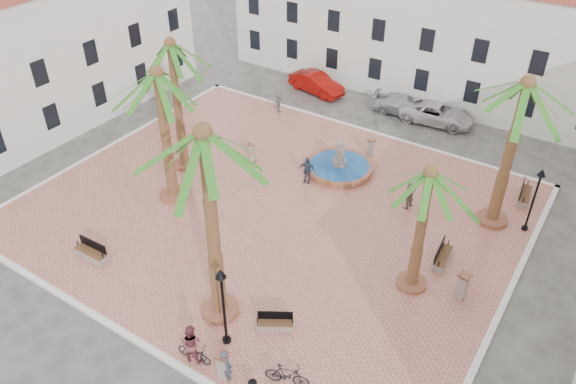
% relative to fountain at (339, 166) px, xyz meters
% --- Properties ---
extents(ground, '(120.00, 120.00, 0.00)m').
position_rel_fountain_xyz_m(ground, '(-1.26, -5.39, -0.44)').
color(ground, '#56544F').
rests_on(ground, ground).
extents(plaza, '(26.00, 22.00, 0.15)m').
position_rel_fountain_xyz_m(plaza, '(-1.26, -5.39, -0.37)').
color(plaza, '#C57262').
rests_on(plaza, ground).
extents(kerb_n, '(26.30, 0.30, 0.16)m').
position_rel_fountain_xyz_m(kerb_n, '(-1.26, 5.61, -0.36)').
color(kerb_n, silver).
rests_on(kerb_n, ground).
extents(kerb_s, '(26.30, 0.30, 0.16)m').
position_rel_fountain_xyz_m(kerb_s, '(-1.26, -16.39, -0.36)').
color(kerb_s, silver).
rests_on(kerb_s, ground).
extents(kerb_e, '(0.30, 22.30, 0.16)m').
position_rel_fountain_xyz_m(kerb_e, '(11.74, -5.39, -0.36)').
color(kerb_e, silver).
rests_on(kerb_e, ground).
extents(kerb_w, '(0.30, 22.30, 0.16)m').
position_rel_fountain_xyz_m(kerb_w, '(-14.26, -5.39, -0.36)').
color(kerb_w, silver).
rests_on(kerb_w, ground).
extents(building_north, '(30.40, 7.40, 9.50)m').
position_rel_fountain_xyz_m(building_north, '(-1.26, 14.61, 4.32)').
color(building_north, white).
rests_on(building_north, ground).
extents(building_west, '(6.40, 24.40, 10.00)m').
position_rel_fountain_xyz_m(building_west, '(-20.26, -5.39, 4.57)').
color(building_west, white).
rests_on(building_west, ground).
extents(fountain, '(4.20, 4.20, 2.17)m').
position_rel_fountain_xyz_m(fountain, '(0.00, 0.00, 0.00)').
color(fountain, '#9B573A').
rests_on(fountain, plaza).
extents(palm_nw, '(4.79, 4.79, 8.27)m').
position_rel_fountain_xyz_m(palm_nw, '(-8.43, -4.75, 6.81)').
color(palm_nw, '#9B573A').
rests_on(palm_nw, plaza).
extents(palm_sw, '(5.30, 5.30, 8.03)m').
position_rel_fountain_xyz_m(palm_sw, '(-6.69, -7.64, 6.49)').
color(palm_sw, '#9B573A').
rests_on(palm_sw, plaza).
extents(palm_s, '(5.52, 5.52, 9.59)m').
position_rel_fountain_xyz_m(palm_s, '(1.16, -13.14, 7.95)').
color(palm_s, '#9B573A').
rests_on(palm_s, plaza).
extents(palm_e, '(4.69, 4.69, 6.69)m').
position_rel_fountain_xyz_m(palm_e, '(7.70, -6.85, 5.32)').
color(palm_e, '#9B573A').
rests_on(palm_e, plaza).
extents(palm_ne, '(5.43, 5.43, 8.52)m').
position_rel_fountain_xyz_m(palm_ne, '(9.43, 0.15, 6.94)').
color(palm_ne, '#9B573A').
rests_on(palm_ne, plaza).
extents(bench_s, '(1.92, 0.63, 1.00)m').
position_rel_fountain_xyz_m(bench_s, '(-6.48, -13.87, -0.01)').
color(bench_s, gray).
rests_on(bench_s, plaza).
extents(bench_se, '(1.65, 1.27, 0.86)m').
position_rel_fountain_xyz_m(bench_se, '(3.80, -12.62, -0.05)').
color(bench_se, gray).
rests_on(bench_se, plaza).
extents(bench_e, '(0.74, 1.93, 0.99)m').
position_rel_fountain_xyz_m(bench_e, '(8.34, -4.53, -0.01)').
color(bench_e, gray).
rests_on(bench_e, plaza).
extents(bench_ne, '(0.84, 2.04, 1.05)m').
position_rel_fountain_xyz_m(bench_ne, '(10.39, 3.07, 0.00)').
color(bench_ne, gray).
rests_on(bench_ne, plaza).
extents(lamppost_s, '(0.45, 0.45, 4.16)m').
position_rel_fountain_xyz_m(lamppost_s, '(2.46, -14.33, 2.53)').
color(lamppost_s, black).
rests_on(lamppost_s, plaza).
extents(lamppost_e, '(0.42, 0.42, 3.83)m').
position_rel_fountain_xyz_m(lamppost_e, '(11.14, 0.39, 2.30)').
color(lamppost_e, black).
rests_on(lamppost_e, plaza).
extents(bollard_se, '(0.59, 0.59, 1.36)m').
position_rel_fountain_xyz_m(bollard_se, '(3.47, -15.79, 0.41)').
color(bollard_se, gray).
rests_on(bollard_se, plaza).
extents(bollard_n, '(0.48, 0.48, 1.23)m').
position_rel_fountain_xyz_m(bollard_n, '(0.86, 2.59, 0.34)').
color(bollard_n, gray).
rests_on(bollard_n, plaza).
extents(bollard_e, '(0.61, 0.61, 1.44)m').
position_rel_fountain_xyz_m(bollard_e, '(9.92, -6.41, 0.45)').
color(bollard_e, gray).
rests_on(bollard_e, plaza).
extents(cyclist_a, '(0.61, 0.42, 1.60)m').
position_rel_fountain_xyz_m(cyclist_a, '(3.60, -15.79, 0.51)').
color(cyclist_a, '#363E53').
rests_on(cyclist_a, plaza).
extents(bicycle_a, '(1.66, 0.74, 0.85)m').
position_rel_fountain_xyz_m(bicycle_a, '(1.96, -15.79, 0.13)').
color(bicycle_a, black).
rests_on(bicycle_a, plaza).
extents(cyclist_b, '(1.08, 0.94, 1.90)m').
position_rel_fountain_xyz_m(cyclist_b, '(1.84, -15.79, 0.66)').
color(cyclist_b, brown).
rests_on(cyclist_b, plaza).
extents(bicycle_b, '(1.90, 1.04, 1.10)m').
position_rel_fountain_xyz_m(bicycle_b, '(5.78, -14.71, 0.26)').
color(bicycle_b, black).
rests_on(bicycle_b, plaza).
extents(pedestrian_fountain_a, '(0.90, 0.70, 1.62)m').
position_rel_fountain_xyz_m(pedestrian_fountain_a, '(-5.12, -2.15, 0.52)').
color(pedestrian_fountain_a, '#9E7864').
rests_on(pedestrian_fountain_a, plaza).
extents(pedestrian_fountain_b, '(1.06, 0.61, 1.70)m').
position_rel_fountain_xyz_m(pedestrian_fountain_b, '(-1.01, -2.17, 0.56)').
color(pedestrian_fountain_b, '#2D3950').
rests_on(pedestrian_fountain_b, plaza).
extents(pedestrian_north, '(0.77, 1.13, 1.60)m').
position_rel_fountain_xyz_m(pedestrian_north, '(-7.49, 4.48, 0.51)').
color(pedestrian_north, '#48484C').
rests_on(pedestrian_north, plaza).
extents(pedestrian_east, '(0.77, 1.54, 1.59)m').
position_rel_fountain_xyz_m(pedestrian_east, '(5.09, -1.18, 0.50)').
color(pedestrian_east, '#756658').
rests_on(pedestrian_east, plaza).
extents(car_black, '(3.93, 2.70, 1.24)m').
position_rel_fountain_xyz_m(car_black, '(-6.89, 9.57, 0.18)').
color(car_black, black).
rests_on(car_black, ground).
extents(car_red, '(4.89, 2.52, 1.54)m').
position_rel_fountain_xyz_m(car_red, '(-7.12, 9.19, 0.32)').
color(car_red, '#900B06').
rests_on(car_red, ground).
extents(car_silver, '(4.85, 2.60, 1.34)m').
position_rel_fountain_xyz_m(car_silver, '(0.11, 9.61, 0.22)').
color(car_silver, '#B2B1BA').
rests_on(car_silver, ground).
extents(car_white, '(5.37, 2.87, 1.44)m').
position_rel_fountain_xyz_m(car_white, '(2.63, 9.54, 0.27)').
color(car_white, beige).
rests_on(car_white, ground).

